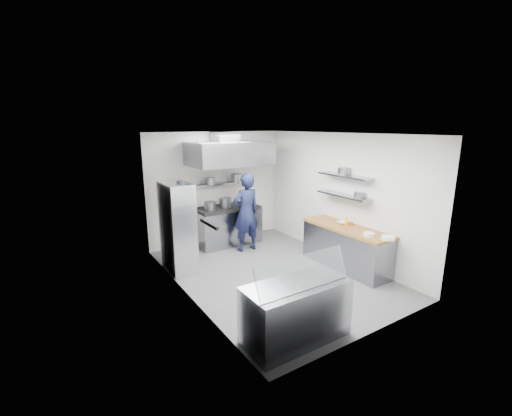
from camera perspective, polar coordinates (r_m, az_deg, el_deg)
floor at (r=7.17m, az=2.63°, el=-10.73°), size 5.00×5.00×0.00m
ceiling at (r=6.53m, az=2.90°, el=12.25°), size 5.00×5.00×0.00m
wall_back at (r=8.83m, az=-6.67°, el=3.41°), size 3.60×2.80×0.02m
wall_front at (r=4.97m, az=19.72°, el=-5.47°), size 3.60×2.80×0.02m
wall_left at (r=5.89m, az=-11.70°, el=-1.99°), size 2.80×5.00×0.02m
wall_right at (r=7.87m, az=13.53°, el=1.86°), size 2.80×5.00×0.02m
gas_range at (r=8.74m, az=-4.75°, el=-3.05°), size 1.60×0.80×0.90m
cooktop at (r=8.62m, az=-4.82°, el=0.01°), size 1.57×0.78×0.06m
stock_pot_left at (r=8.33m, az=-7.65°, el=0.37°), size 0.29×0.29×0.20m
stock_pot_mid at (r=8.53m, az=-5.15°, el=0.89°), size 0.31×0.31×0.24m
over_range_shelf at (r=8.71m, az=-5.63°, el=4.10°), size 1.60×0.30×0.04m
shelf_pot_a at (r=8.38m, az=-7.66°, el=4.43°), size 0.23×0.23×0.18m
shelf_pot_b at (r=8.69m, az=-3.21°, el=5.00°), size 0.30×0.30×0.22m
extractor_hood at (r=8.25m, az=-4.43°, el=9.05°), size 1.90×1.15×0.55m
hood_duct at (r=8.42m, az=-5.22°, el=11.73°), size 0.55×0.55×0.24m
red_firebox at (r=8.31m, az=-14.26°, el=2.58°), size 0.22×0.10×0.26m
chef at (r=8.12m, az=-1.67°, el=-0.78°), size 0.68×0.45×1.87m
wire_rack at (r=7.18m, az=-12.93°, el=-3.15°), size 0.50×0.90×1.85m
rack_bin_a at (r=7.10m, az=-12.51°, el=-4.38°), size 0.15×0.19×0.17m
rack_bin_b at (r=7.25m, az=-13.59°, el=0.05°), size 0.14×0.18×0.16m
rack_jar at (r=6.89m, az=-12.61°, el=3.66°), size 0.12×0.12×0.18m
knife_strip at (r=5.06m, az=-7.83°, el=-2.67°), size 0.04×0.55×0.05m
prep_counter_base at (r=7.51m, az=14.69°, el=-6.55°), size 0.62×2.00×0.84m
prep_counter_top at (r=7.37m, az=14.90°, el=-3.27°), size 0.65×2.04×0.06m
plate_stack_a at (r=6.79m, az=21.15°, el=-4.68°), size 0.25×0.25×0.06m
plate_stack_b at (r=6.89m, az=18.32°, el=-4.19°), size 0.21×0.21×0.06m
copper_pan at (r=7.52m, az=15.43°, el=-2.49°), size 0.15×0.15×0.06m
squeeze_bottle at (r=7.49m, az=14.79°, el=-2.03°), size 0.07×0.07×0.18m
mixing_bowl at (r=7.55m, az=14.14°, el=-2.39°), size 0.23×0.23×0.05m
wall_shelf_lower at (r=7.53m, az=14.36°, el=2.07°), size 0.30×1.30×0.04m
wall_shelf_upper at (r=7.46m, az=14.55°, el=5.23°), size 0.30×1.30×0.04m
shelf_pot_c at (r=7.33m, az=16.91°, el=2.15°), size 0.23×0.23×0.10m
shelf_pot_d at (r=7.57m, az=14.50°, el=6.04°), size 0.27×0.27×0.14m
display_case at (r=5.02m, az=6.66°, el=-16.77°), size 1.50×0.70×0.85m
display_glass at (r=4.64m, az=7.83°, el=-10.50°), size 1.47×0.19×0.42m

